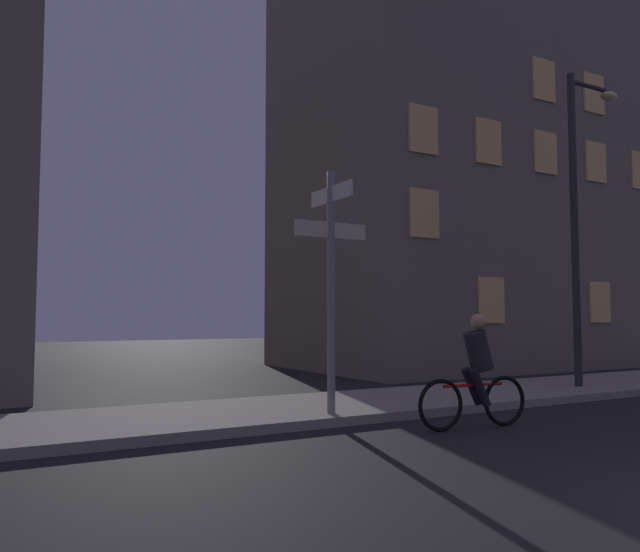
% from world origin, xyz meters
% --- Properties ---
extents(sidewalk_kerb, '(40.00, 2.72, 0.14)m').
position_xyz_m(sidewalk_kerb, '(0.00, 6.72, 0.07)').
color(sidewalk_kerb, gray).
rests_on(sidewalk_kerb, ground_plane).
extents(signpost, '(1.23, 1.17, 3.64)m').
position_xyz_m(signpost, '(-0.71, 5.74, 2.25)').
color(signpost, gray).
rests_on(signpost, sidewalk_kerb).
extents(street_lamp, '(1.56, 0.28, 6.58)m').
position_xyz_m(street_lamp, '(5.75, 6.29, 3.98)').
color(street_lamp, '#2D2D30').
rests_on(street_lamp, sidewalk_kerb).
extents(cyclist, '(1.82, 0.37, 1.61)m').
position_xyz_m(cyclist, '(0.82, 4.31, 0.75)').
color(cyclist, black).
rests_on(cyclist, ground_plane).
extents(building_right_block, '(10.97, 6.94, 15.59)m').
position_xyz_m(building_right_block, '(8.65, 13.07, 7.80)').
color(building_right_block, slate).
rests_on(building_right_block, ground_plane).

